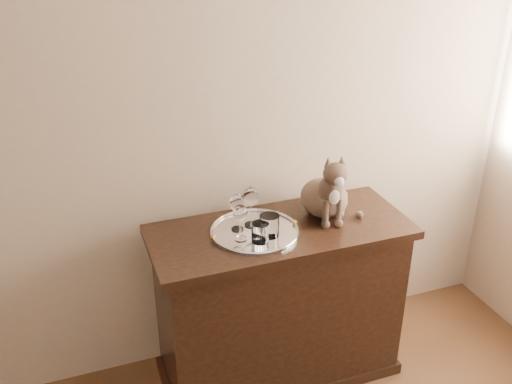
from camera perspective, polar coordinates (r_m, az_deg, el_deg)
The scene contains 9 objects.
wall_back at distance 2.53m, azimuth -12.82°, elevation 7.34°, with size 4.00×0.10×2.70m, color tan.
sideboard at distance 2.83m, azimuth 2.32°, elevation -11.09°, with size 1.20×0.50×0.85m, color black, non-canonical shape.
tray at distance 2.55m, azimuth -0.11°, elevation -4.04°, with size 0.40×0.40×0.01m, color white.
wine_glass_a at distance 2.53m, azimuth -1.89°, elevation -2.00°, with size 0.07×0.07×0.18m, color silver, non-canonical shape.
wine_glass_b at distance 2.56m, azimuth -0.51°, elevation -1.47°, with size 0.07×0.07×0.19m, color silver, non-canonical shape.
wine_glass_c at distance 2.45m, azimuth -1.56°, elevation -3.04°, with size 0.06×0.06×0.17m, color white, non-canonical shape.
tumbler_a at distance 2.50m, azimuth 1.35°, elevation -3.38°, with size 0.09×0.09×0.10m, color white.
tumbler_b at distance 2.46m, azimuth 0.43°, elevation -4.05°, with size 0.08×0.08×0.09m, color white.
cat at distance 2.66m, azimuth 6.91°, elevation 1.08°, with size 0.34×0.31×0.34m, color brown, non-canonical shape.
Camera 1 is at (-0.27, -0.14, 2.14)m, focal length 40.00 mm.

